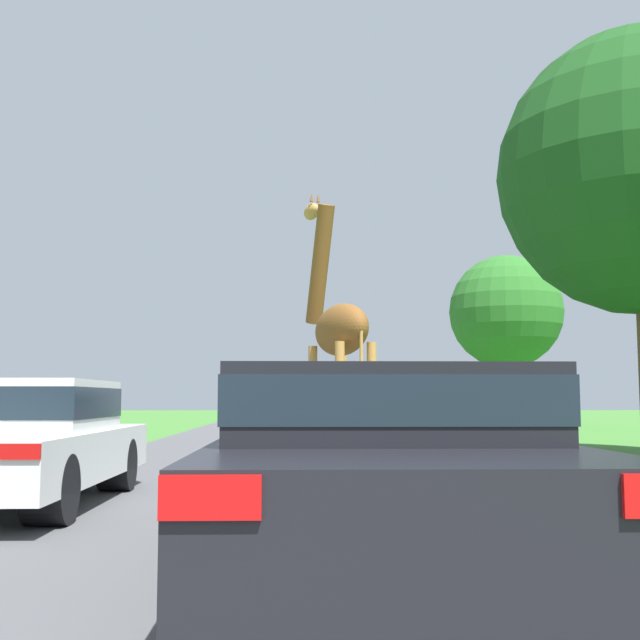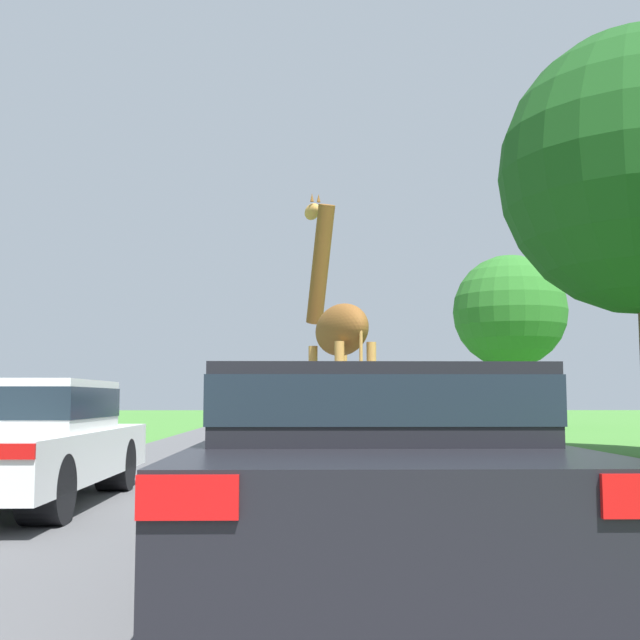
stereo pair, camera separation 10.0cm
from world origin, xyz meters
TOP-DOWN VIEW (x-y plane):
  - road at (0.00, 30.00)m, footprint 6.75×120.00m
  - giraffe_near_road at (1.27, 14.15)m, footprint 1.27×2.64m
  - car_lead_maroon at (1.09, 5.46)m, footprint 1.99×4.20m
  - car_queue_right at (-2.51, 9.54)m, footprint 1.98×4.68m
  - car_queue_left at (2.42, 22.33)m, footprint 1.74×4.14m
  - tree_right_cluster at (9.25, 33.21)m, footprint 4.66×4.66m
  - sign_post at (4.56, 15.16)m, footprint 0.70×0.08m

SIDE VIEW (x-z plane):
  - road at x=0.00m, z-range 0.00..0.00m
  - car_queue_left at x=2.42m, z-range 0.05..1.40m
  - car_lead_maroon at x=1.09m, z-range 0.05..1.41m
  - car_queue_right at x=-2.51m, z-range 0.05..1.43m
  - sign_post at x=4.56m, z-range 0.30..1.79m
  - giraffe_near_road at x=1.27m, z-range -0.13..4.86m
  - tree_right_cluster at x=9.25m, z-range 1.19..8.27m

